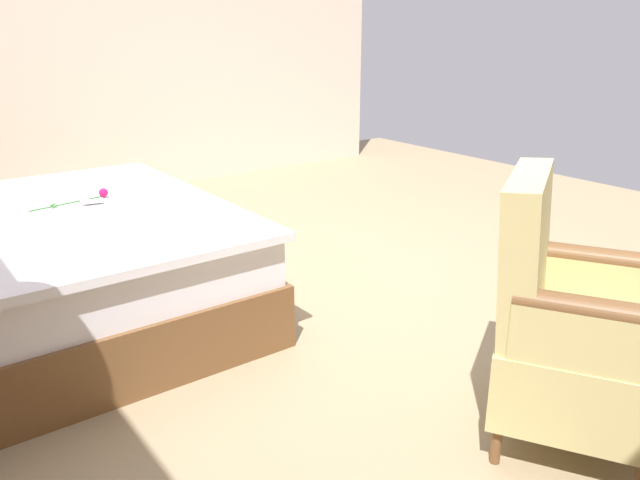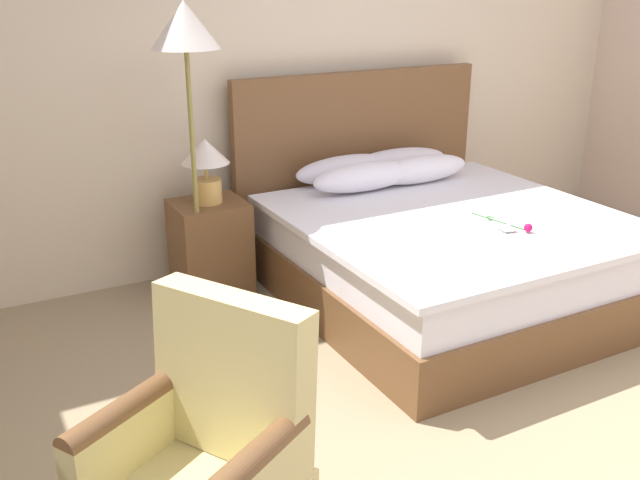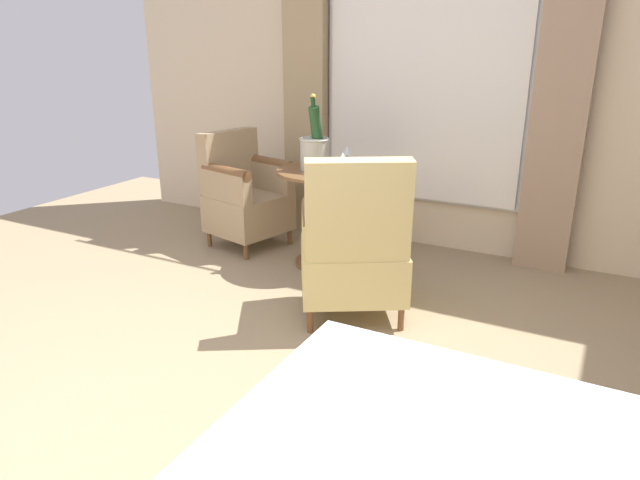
% 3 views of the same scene
% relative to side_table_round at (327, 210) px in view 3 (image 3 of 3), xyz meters
% --- Properties ---
extents(ground_plane, '(7.44, 7.44, 0.00)m').
position_rel_side_table_round_xyz_m(ground_plane, '(2.21, 0.43, -0.41)').
color(ground_plane, '#978363').
extents(wall_window_side, '(0.27, 5.45, 2.90)m').
position_rel_side_table_round_xyz_m(wall_window_side, '(-0.80, 0.43, 1.03)').
color(wall_window_side, beige).
rests_on(wall_window_side, ground).
extents(side_table_round, '(0.71, 0.71, 0.71)m').
position_rel_side_table_round_xyz_m(side_table_round, '(0.00, 0.00, 0.00)').
color(side_table_round, brown).
rests_on(side_table_round, ground).
extents(champagne_bucket, '(0.21, 0.21, 0.52)m').
position_rel_side_table_round_xyz_m(champagne_bucket, '(0.03, -0.08, 0.44)').
color(champagne_bucket, '#B0B4AA').
rests_on(champagne_bucket, side_table_round).
extents(wine_glass_near_bucket, '(0.07, 0.07, 0.15)m').
position_rel_side_table_round_xyz_m(wine_glass_near_bucket, '(0.08, 0.15, 0.40)').
color(wine_glass_near_bucket, white).
rests_on(wine_glass_near_bucket, side_table_round).
extents(wine_glass_near_edge, '(0.08, 0.08, 0.14)m').
position_rel_side_table_round_xyz_m(wine_glass_near_edge, '(-0.19, 0.06, 0.40)').
color(wine_glass_near_edge, white).
rests_on(wine_glass_near_edge, side_table_round).
extents(snack_plate, '(0.14, 0.14, 0.04)m').
position_rel_side_table_round_xyz_m(snack_plate, '(-0.05, 0.19, 0.30)').
color(snack_plate, white).
rests_on(snack_plate, side_table_round).
extents(armchair_by_window, '(0.78, 0.78, 0.99)m').
position_rel_side_table_round_xyz_m(armchair_by_window, '(0.70, 0.53, 0.02)').
color(armchair_by_window, brown).
rests_on(armchair_by_window, ground).
extents(armchair_facing_bed, '(0.66, 0.65, 0.90)m').
position_rel_side_table_round_xyz_m(armchair_facing_bed, '(-0.09, -0.78, -0.01)').
color(armchair_facing_bed, brown).
rests_on(armchair_facing_bed, ground).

